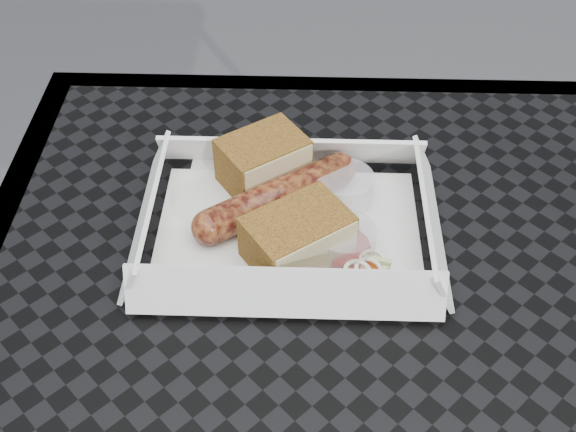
% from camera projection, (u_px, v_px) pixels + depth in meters
% --- Properties ---
extents(food_tray, '(0.22, 0.15, 0.00)m').
position_uv_depth(food_tray, '(288.00, 231.00, 0.61)').
color(food_tray, white).
rests_on(food_tray, patio_table).
extents(bratwurst, '(0.14, 0.11, 0.03)m').
position_uv_depth(bratwurst, '(277.00, 197.00, 0.62)').
color(bratwurst, brown).
rests_on(bratwurst, food_tray).
extents(bread_near, '(0.09, 0.08, 0.05)m').
position_uv_depth(bread_near, '(263.00, 161.00, 0.64)').
color(bread_near, brown).
rests_on(bread_near, food_tray).
extents(bread_far, '(0.10, 0.09, 0.04)m').
position_uv_depth(bread_far, '(297.00, 237.00, 0.57)').
color(bread_far, brown).
rests_on(bread_far, food_tray).
extents(veg_garnish, '(0.03, 0.03, 0.00)m').
position_uv_depth(veg_garnish, '(367.00, 274.00, 0.57)').
color(veg_garnish, '#F55E0A').
rests_on(veg_garnish, food_tray).
extents(napkin, '(0.12, 0.12, 0.00)m').
position_uv_depth(napkin, '(254.00, 181.00, 0.66)').
color(napkin, white).
rests_on(napkin, patio_table).
extents(condiment_cup_sauce, '(0.05, 0.05, 0.03)m').
position_uv_depth(condiment_cup_sauce, '(345.00, 243.00, 0.58)').
color(condiment_cup_sauce, maroon).
rests_on(condiment_cup_sauce, patio_table).
extents(condiment_cup_empty, '(0.05, 0.05, 0.03)m').
position_uv_depth(condiment_cup_empty, '(345.00, 189.00, 0.63)').
color(condiment_cup_empty, silver).
rests_on(condiment_cup_empty, patio_table).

